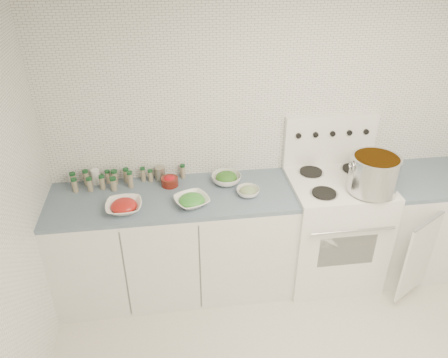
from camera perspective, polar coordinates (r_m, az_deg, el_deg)
room_walls at (r=2.11m, az=16.08°, el=-2.98°), size 3.54×3.04×2.52m
counter_left at (r=3.57m, az=-6.43°, el=-8.28°), size 1.85×0.62×0.90m
stove at (r=3.76m, az=13.91°, el=-5.89°), size 0.76×0.70×1.36m
counter_right at (r=4.14m, az=24.56°, el=-5.12°), size 0.89×0.83×0.90m
stock_pot at (r=3.37m, az=19.01°, el=0.79°), size 0.38×0.36×0.27m
bowl_tomato at (r=3.18m, az=-12.94°, el=-3.47°), size 0.26×0.26×0.09m
bowl_snowpea at (r=3.17m, az=-4.23°, el=-2.82°), size 0.31×0.31×0.08m
bowl_broccoli at (r=3.42m, az=0.32°, el=0.10°), size 0.28×0.28×0.09m
bowl_zucchini at (r=3.28m, az=3.16°, el=-1.62°), size 0.19×0.19×0.07m
bowl_pepper at (r=3.41m, az=-7.11°, el=-0.25°), size 0.13×0.13×0.08m
salt_canister at (r=3.54m, az=-16.40°, el=0.28°), size 0.08×0.08×0.12m
tin_can at (r=3.50m, az=-8.33°, el=0.73°), size 0.09×0.09×0.11m
spice_cluster at (r=3.48m, az=-14.29°, el=0.04°), size 0.89×0.16×0.14m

